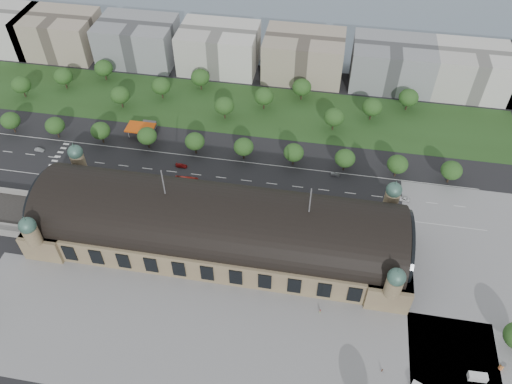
% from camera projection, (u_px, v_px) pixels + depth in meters
% --- Properties ---
extents(ground, '(900.00, 900.00, 0.00)m').
position_uv_depth(ground, '(220.00, 243.00, 205.89)').
color(ground, black).
rests_on(ground, ground).
extents(station, '(150.00, 48.40, 44.30)m').
position_uv_depth(station, '(219.00, 226.00, 198.57)').
color(station, '#908159').
rests_on(station, ground).
extents(plaza_south, '(190.00, 48.00, 0.12)m').
position_uv_depth(plaza_south, '(220.00, 343.00, 174.28)').
color(plaza_south, gray).
rests_on(plaza_south, ground).
extents(plaza_east, '(56.00, 100.00, 0.12)m').
position_uv_depth(plaza_east, '(479.00, 278.00, 193.55)').
color(plaza_east, gray).
rests_on(plaza_east, ground).
extents(road_slab, '(260.00, 26.00, 0.10)m').
position_uv_depth(road_slab, '(196.00, 175.00, 234.55)').
color(road_slab, black).
rests_on(road_slab, ground).
extents(grass_belt, '(300.00, 45.00, 0.10)m').
position_uv_depth(grass_belt, '(231.00, 107.00, 271.98)').
color(grass_belt, '#26461C').
rests_on(grass_belt, ground).
extents(petrol_station, '(14.00, 13.00, 5.05)m').
position_uv_depth(petrol_station, '(145.00, 127.00, 255.38)').
color(petrol_station, '#D14B0C').
rests_on(petrol_station, ground).
extents(office_1, '(45.00, 32.00, 24.00)m').
position_uv_depth(office_1, '(60.00, 34.00, 304.85)').
color(office_1, tan).
rests_on(office_1, ground).
extents(office_2, '(45.00, 32.00, 24.00)m').
position_uv_depth(office_2, '(138.00, 41.00, 298.86)').
color(office_2, gray).
rests_on(office_2, ground).
extents(office_3, '(45.00, 32.00, 24.00)m').
position_uv_depth(office_3, '(219.00, 48.00, 292.87)').
color(office_3, silver).
rests_on(office_3, ground).
extents(office_4, '(45.00, 32.00, 24.00)m').
position_uv_depth(office_4, '(304.00, 56.00, 286.88)').
color(office_4, tan).
rests_on(office_4, ground).
extents(office_5, '(45.00, 32.00, 24.00)m').
position_uv_depth(office_5, '(392.00, 64.00, 280.89)').
color(office_5, gray).
rests_on(office_5, ground).
extents(office_6, '(45.00, 32.00, 24.00)m').
position_uv_depth(office_6, '(475.00, 71.00, 275.50)').
color(office_6, silver).
rests_on(office_6, ground).
extents(tree_row_0, '(9.60, 9.60, 11.52)m').
position_uv_depth(tree_row_0, '(10.00, 121.00, 251.61)').
color(tree_row_0, '#2D2116').
rests_on(tree_row_0, ground).
extents(tree_row_1, '(9.60, 9.60, 11.52)m').
position_uv_depth(tree_row_1, '(55.00, 126.00, 248.74)').
color(tree_row_1, '#2D2116').
rests_on(tree_row_1, ground).
extents(tree_row_2, '(9.60, 9.60, 11.52)m').
position_uv_depth(tree_row_2, '(100.00, 131.00, 245.86)').
color(tree_row_2, '#2D2116').
rests_on(tree_row_2, ground).
extents(tree_row_3, '(9.60, 9.60, 11.52)m').
position_uv_depth(tree_row_3, '(147.00, 136.00, 242.99)').
color(tree_row_3, '#2D2116').
rests_on(tree_row_3, ground).
extents(tree_row_4, '(9.60, 9.60, 11.52)m').
position_uv_depth(tree_row_4, '(195.00, 141.00, 240.11)').
color(tree_row_4, '#2D2116').
rests_on(tree_row_4, ground).
extents(tree_row_5, '(9.60, 9.60, 11.52)m').
position_uv_depth(tree_row_5, '(244.00, 147.00, 237.24)').
color(tree_row_5, '#2D2116').
rests_on(tree_row_5, ground).
extents(tree_row_6, '(9.60, 9.60, 11.52)m').
position_uv_depth(tree_row_6, '(294.00, 153.00, 234.36)').
color(tree_row_6, '#2D2116').
rests_on(tree_row_6, ground).
extents(tree_row_7, '(9.60, 9.60, 11.52)m').
position_uv_depth(tree_row_7, '(345.00, 158.00, 231.49)').
color(tree_row_7, '#2D2116').
rests_on(tree_row_7, ground).
extents(tree_row_8, '(9.60, 9.60, 11.52)m').
position_uv_depth(tree_row_8, '(398.00, 164.00, 228.61)').
color(tree_row_8, '#2D2116').
rests_on(tree_row_8, ground).
extents(tree_row_9, '(9.60, 9.60, 11.52)m').
position_uv_depth(tree_row_9, '(452.00, 170.00, 225.74)').
color(tree_row_9, '#2D2116').
rests_on(tree_row_9, ground).
extents(tree_belt_0, '(10.40, 10.40, 12.48)m').
position_uv_depth(tree_belt_0, '(21.00, 85.00, 273.11)').
color(tree_belt_0, '#2D2116').
rests_on(tree_belt_0, ground).
extents(tree_belt_1, '(10.40, 10.40, 12.48)m').
position_uv_depth(tree_belt_1, '(63.00, 76.00, 279.13)').
color(tree_belt_1, '#2D2116').
rests_on(tree_belt_1, ground).
extents(tree_belt_2, '(10.40, 10.40, 12.48)m').
position_uv_depth(tree_belt_2, '(104.00, 68.00, 285.14)').
color(tree_belt_2, '#2D2116').
rests_on(tree_belt_2, ground).
extents(tree_belt_3, '(10.40, 10.40, 12.48)m').
position_uv_depth(tree_belt_3, '(120.00, 95.00, 266.28)').
color(tree_belt_3, '#2D2116').
rests_on(tree_belt_3, ground).
extents(tree_belt_4, '(10.40, 10.40, 12.48)m').
position_uv_depth(tree_belt_4, '(161.00, 86.00, 272.30)').
color(tree_belt_4, '#2D2116').
rests_on(tree_belt_4, ground).
extents(tree_belt_5, '(10.40, 10.40, 12.48)m').
position_uv_depth(tree_belt_5, '(200.00, 77.00, 278.32)').
color(tree_belt_5, '#2D2116').
rests_on(tree_belt_5, ground).
extents(tree_belt_6, '(10.40, 10.40, 12.48)m').
position_uv_depth(tree_belt_6, '(224.00, 106.00, 259.45)').
color(tree_belt_6, '#2D2116').
rests_on(tree_belt_6, ground).
extents(tree_belt_7, '(10.40, 10.40, 12.48)m').
position_uv_depth(tree_belt_7, '(264.00, 96.00, 265.47)').
color(tree_belt_7, '#2D2116').
rests_on(tree_belt_7, ground).
extents(tree_belt_8, '(10.40, 10.40, 12.48)m').
position_uv_depth(tree_belt_8, '(302.00, 87.00, 271.49)').
color(tree_belt_8, '#2D2116').
rests_on(tree_belt_8, ground).
extents(tree_belt_9, '(10.40, 10.40, 12.48)m').
position_uv_depth(tree_belt_9, '(334.00, 117.00, 252.62)').
color(tree_belt_9, '#2D2116').
rests_on(tree_belt_9, ground).
extents(tree_belt_10, '(10.40, 10.40, 12.48)m').
position_uv_depth(tree_belt_10, '(372.00, 107.00, 258.64)').
color(tree_belt_10, '#2D2116').
rests_on(tree_belt_10, ground).
extents(tree_belt_11, '(10.40, 10.40, 12.48)m').
position_uv_depth(tree_belt_11, '(409.00, 97.00, 264.66)').
color(tree_belt_11, '#2D2116').
rests_on(tree_belt_11, ground).
extents(traffic_car_1, '(4.75, 1.88, 1.54)m').
position_uv_depth(traffic_car_1, '(39.00, 150.00, 245.92)').
color(traffic_car_1, gray).
rests_on(traffic_car_1, ground).
extents(traffic_car_2, '(6.18, 3.41, 1.64)m').
position_uv_depth(traffic_car_2, '(85.00, 172.00, 234.68)').
color(traffic_car_2, black).
rests_on(traffic_car_2, ground).
extents(traffic_car_3, '(5.57, 2.42, 1.59)m').
position_uv_depth(traffic_car_3, '(181.00, 166.00, 237.76)').
color(traffic_car_3, maroon).
rests_on(traffic_car_3, ground).
extents(traffic_car_5, '(4.27, 1.87, 1.36)m').
position_uv_depth(traffic_car_5, '(335.00, 175.00, 233.57)').
color(traffic_car_5, '#585960').
rests_on(traffic_car_5, ground).
extents(traffic_car_6, '(5.36, 2.76, 1.45)m').
position_uv_depth(traffic_car_6, '(403.00, 199.00, 222.41)').
color(traffic_car_6, silver).
rests_on(traffic_car_6, ground).
extents(parked_car_0, '(5.22, 3.93, 1.65)m').
position_uv_depth(parked_car_0, '(71.00, 184.00, 228.78)').
color(parked_car_0, black).
rests_on(parked_car_0, ground).
extents(parked_car_1, '(6.10, 4.69, 1.54)m').
position_uv_depth(parked_car_1, '(85.00, 186.00, 228.00)').
color(parked_car_1, maroon).
rests_on(parked_car_1, ground).
extents(parked_car_2, '(5.66, 4.70, 1.55)m').
position_uv_depth(parked_car_2, '(99.00, 182.00, 230.17)').
color(parked_car_2, '#192247').
rests_on(parked_car_2, ground).
extents(parked_car_3, '(5.07, 4.16, 1.63)m').
position_uv_depth(parked_car_3, '(141.00, 193.00, 224.75)').
color(parked_car_3, slate).
rests_on(parked_car_3, ground).
extents(parked_car_4, '(4.13, 3.36, 1.32)m').
position_uv_depth(parked_car_4, '(127.00, 192.00, 225.64)').
color(parked_car_4, silver).
rests_on(parked_car_4, ground).
extents(parked_car_5, '(6.53, 4.92, 1.65)m').
position_uv_depth(parked_car_5, '(177.00, 198.00, 222.72)').
color(parked_car_5, gray).
rests_on(parked_car_5, ground).
extents(parked_car_6, '(5.25, 3.75, 1.41)m').
position_uv_depth(parked_car_6, '(191.00, 198.00, 222.73)').
color(parked_car_6, black).
rests_on(parked_car_6, ground).
extents(bus_west, '(11.03, 2.84, 3.05)m').
position_uv_depth(bus_west, '(186.00, 180.00, 229.67)').
color(bus_west, red).
rests_on(bus_west, ground).
extents(bus_mid, '(12.05, 3.35, 3.32)m').
position_uv_depth(bus_mid, '(266.00, 198.00, 221.60)').
color(bus_mid, beige).
rests_on(bus_mid, ground).
extents(bus_east, '(13.60, 4.03, 3.74)m').
position_uv_depth(bus_east, '(317.00, 200.00, 220.36)').
color(bus_east, beige).
rests_on(bus_east, ground).
extents(van_east, '(6.19, 2.69, 2.64)m').
position_uv_depth(van_east, '(476.00, 377.00, 164.53)').
color(van_east, silver).
rests_on(van_east, ground).
extents(advertising_column, '(1.82, 1.82, 3.46)m').
position_uv_depth(advertising_column, '(502.00, 366.00, 166.57)').
color(advertising_column, '#C45131').
rests_on(advertising_column, ground).
extents(pedestrian_0, '(0.93, 0.55, 1.88)m').
position_uv_depth(pedestrian_0, '(320.00, 311.00, 182.20)').
color(pedestrian_0, gray).
rests_on(pedestrian_0, ground).
extents(pedestrian_1, '(0.74, 0.75, 1.75)m').
position_uv_depth(pedestrian_1, '(382.00, 370.00, 166.48)').
color(pedestrian_1, gray).
rests_on(pedestrian_1, ground).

